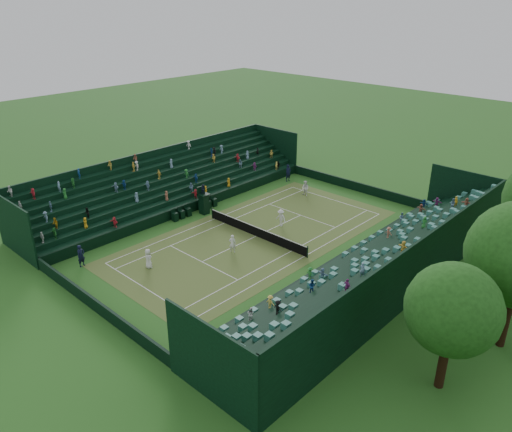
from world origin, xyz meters
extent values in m
plane|color=#2C6921|center=(0.00, 0.00, 0.00)|extent=(160.00, 160.00, 0.00)
cube|color=#2D6521|center=(0.00, 0.00, 0.01)|extent=(12.97, 26.77, 0.01)
cube|color=black|center=(0.00, 15.88, 0.50)|extent=(17.17, 0.20, 1.00)
cube|color=black|center=(0.00, -15.88, 0.50)|extent=(17.17, 0.20, 1.00)
cube|color=black|center=(8.48, 0.00, 0.50)|extent=(0.20, 31.77, 1.00)
cube|color=black|center=(-8.48, 0.00, 0.50)|extent=(0.20, 31.77, 1.00)
cube|color=black|center=(8.98, 0.00, 0.50)|extent=(0.80, 32.00, 1.00)
cube|color=black|center=(9.79, 0.00, 0.72)|extent=(0.80, 32.00, 1.45)
cube|color=black|center=(10.58, 0.00, 0.95)|extent=(0.80, 32.00, 1.90)
cube|color=black|center=(11.38, 0.00, 1.18)|extent=(0.80, 32.00, 2.35)
cube|color=black|center=(12.18, 0.00, 1.40)|extent=(0.80, 32.00, 2.80)
cube|color=black|center=(12.98, 0.00, 1.62)|extent=(0.80, 32.00, 3.25)
cube|color=black|center=(13.79, 0.00, 1.85)|extent=(0.80, 32.00, 3.70)
cube|color=black|center=(14.59, 0.00, 2.08)|extent=(0.80, 32.00, 4.15)
cube|color=black|center=(15.08, 0.00, 2.45)|extent=(0.20, 32.00, 4.90)
cube|color=black|center=(-8.98, 0.00, 0.50)|extent=(0.80, 32.00, 1.00)
cube|color=black|center=(-9.79, 0.00, 0.72)|extent=(0.80, 32.00, 1.45)
cube|color=black|center=(-10.58, 0.00, 0.95)|extent=(0.80, 32.00, 1.90)
cube|color=black|center=(-11.38, 0.00, 1.18)|extent=(0.80, 32.00, 2.35)
cube|color=black|center=(-12.18, 0.00, 1.40)|extent=(0.80, 32.00, 2.80)
cube|color=black|center=(-12.98, 0.00, 1.62)|extent=(0.80, 32.00, 3.25)
cube|color=black|center=(-13.79, 0.00, 1.85)|extent=(0.80, 32.00, 3.70)
cube|color=black|center=(-14.59, 0.00, 2.08)|extent=(0.80, 32.00, 4.15)
cube|color=black|center=(-15.08, 0.00, 2.45)|extent=(0.20, 32.00, 4.90)
cylinder|color=black|center=(-5.79, 0.00, 0.53)|extent=(0.10, 0.10, 1.06)
cylinder|color=black|center=(5.79, 0.00, 0.53)|extent=(0.10, 0.10, 1.06)
cube|color=black|center=(0.00, 0.00, 0.46)|extent=(11.57, 0.02, 0.86)
cube|color=white|center=(0.00, 0.00, 0.93)|extent=(11.57, 0.04, 0.07)
cylinder|color=black|center=(20.11, -6.68, 1.36)|extent=(0.50, 0.50, 2.71)
sphere|color=#1B4714|center=(20.11, -6.68, 5.03)|extent=(4.96, 4.96, 4.96)
cylinder|color=black|center=(21.33, -0.72, 1.70)|extent=(0.50, 0.50, 3.40)
cube|color=black|center=(-7.24, 0.27, 0.98)|extent=(0.76, 0.76, 1.95)
cube|color=black|center=(-7.24, 0.27, 2.01)|extent=(0.98, 0.98, 0.11)
cube|color=black|center=(-7.62, 0.27, 2.39)|extent=(0.09, 0.98, 0.76)
imported|color=black|center=(-7.24, 0.27, 2.57)|extent=(0.50, 0.58, 1.01)
cube|color=black|center=(-7.94, -2.83, 0.41)|extent=(0.51, 0.51, 0.81)
cube|color=black|center=(-8.19, -2.83, 0.91)|extent=(0.06, 0.51, 0.51)
cube|color=black|center=(-7.94, -2.03, 0.41)|extent=(0.51, 0.51, 0.81)
cube|color=black|center=(-8.19, -2.03, 0.91)|extent=(0.06, 0.51, 0.51)
cube|color=black|center=(-7.94, -1.23, 0.41)|extent=(0.51, 0.51, 0.81)
cube|color=black|center=(-8.19, -1.23, 0.91)|extent=(0.06, 0.51, 0.51)
cube|color=black|center=(-7.94, 0.57, 0.41)|extent=(0.51, 0.51, 0.81)
cube|color=black|center=(-8.19, 0.57, 0.91)|extent=(0.06, 0.51, 0.51)
cube|color=black|center=(-7.94, 1.37, 0.41)|extent=(0.51, 0.51, 0.81)
cube|color=black|center=(-8.19, 1.37, 0.91)|extent=(0.06, 0.51, 0.51)
cube|color=black|center=(-7.94, 2.17, 0.41)|extent=(0.51, 0.51, 0.81)
cube|color=black|center=(-8.19, 2.17, 0.91)|extent=(0.06, 0.51, 0.51)
imported|color=silver|center=(-2.37, -9.87, 0.82)|extent=(0.91, 0.72, 1.63)
imported|color=white|center=(0.60, -3.51, 0.80)|extent=(0.70, 0.65, 1.61)
imported|color=white|center=(-2.95, 10.87, 0.82)|extent=(0.85, 0.69, 1.65)
imported|color=white|center=(0.15, 3.21, 0.82)|extent=(1.08, 0.66, 1.64)
imported|color=black|center=(-7.21, 13.13, 1.00)|extent=(0.61, 0.81, 2.00)
imported|color=black|center=(-6.44, -13.35, 0.92)|extent=(0.55, 0.74, 1.84)
camera|label=1|loc=(27.38, -29.18, 19.78)|focal=35.00mm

